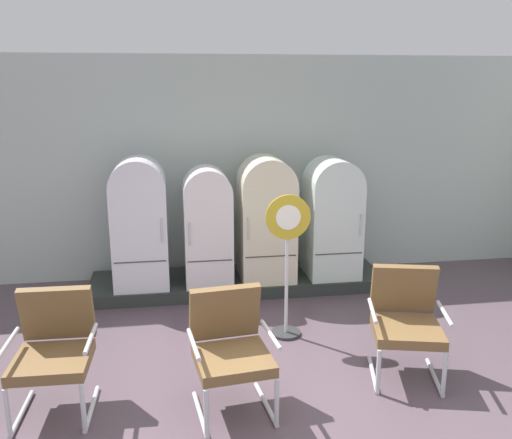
{
  "coord_description": "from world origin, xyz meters",
  "views": [
    {
      "loc": [
        -0.79,
        -3.65,
        2.64
      ],
      "look_at": [
        0.2,
        2.75,
        0.98
      ],
      "focal_mm": 38.13,
      "sensor_mm": 36.0,
      "label": 1
    }
  ],
  "objects_px": {
    "sign_stand": "(287,267)",
    "armchair_right": "(406,317)",
    "refrigerator_1": "(208,222)",
    "refrigerator_3": "(332,214)",
    "refrigerator_0": "(140,219)",
    "refrigerator_2": "(266,215)",
    "armchair_left": "(54,346)",
    "armchair_center": "(230,345)"
  },
  "relations": [
    {
      "from": "armchair_center",
      "to": "refrigerator_2",
      "type": "bearing_deg",
      "value": 73.82
    },
    {
      "from": "sign_stand",
      "to": "refrigerator_1",
      "type": "bearing_deg",
      "value": 119.09
    },
    {
      "from": "refrigerator_1",
      "to": "refrigerator_3",
      "type": "height_order",
      "value": "refrigerator_3"
    },
    {
      "from": "refrigerator_2",
      "to": "sign_stand",
      "type": "distance_m",
      "value": 1.38
    },
    {
      "from": "refrigerator_1",
      "to": "refrigerator_2",
      "type": "xyz_separation_m",
      "value": [
        0.75,
        0.05,
        0.05
      ]
    },
    {
      "from": "armchair_left",
      "to": "armchair_right",
      "type": "relative_size",
      "value": 1.0
    },
    {
      "from": "refrigerator_0",
      "to": "armchair_center",
      "type": "distance_m",
      "value": 2.71
    },
    {
      "from": "refrigerator_1",
      "to": "armchair_right",
      "type": "height_order",
      "value": "refrigerator_1"
    },
    {
      "from": "sign_stand",
      "to": "armchair_left",
      "type": "bearing_deg",
      "value": -155.11
    },
    {
      "from": "armchair_center",
      "to": "armchair_right",
      "type": "bearing_deg",
      "value": 9.69
    },
    {
      "from": "refrigerator_1",
      "to": "armchair_left",
      "type": "distance_m",
      "value": 2.73
    },
    {
      "from": "refrigerator_2",
      "to": "armchair_left",
      "type": "bearing_deg",
      "value": -132.52
    },
    {
      "from": "refrigerator_2",
      "to": "armchair_right",
      "type": "height_order",
      "value": "refrigerator_2"
    },
    {
      "from": "refrigerator_3",
      "to": "armchair_left",
      "type": "height_order",
      "value": "refrigerator_3"
    },
    {
      "from": "refrigerator_1",
      "to": "sign_stand",
      "type": "xyz_separation_m",
      "value": [
        0.73,
        -1.31,
        -0.17
      ]
    },
    {
      "from": "armchair_left",
      "to": "armchair_center",
      "type": "relative_size",
      "value": 1.0
    },
    {
      "from": "refrigerator_1",
      "to": "armchair_center",
      "type": "xyz_separation_m",
      "value": [
        0.01,
        -2.51,
        -0.38
      ]
    },
    {
      "from": "refrigerator_0",
      "to": "armchair_right",
      "type": "distance_m",
      "value": 3.38
    },
    {
      "from": "refrigerator_0",
      "to": "refrigerator_3",
      "type": "distance_m",
      "value": 2.44
    },
    {
      "from": "refrigerator_2",
      "to": "refrigerator_0",
      "type": "bearing_deg",
      "value": -179.32
    },
    {
      "from": "refrigerator_2",
      "to": "armchair_center",
      "type": "distance_m",
      "value": 2.69
    },
    {
      "from": "armchair_left",
      "to": "armchair_center",
      "type": "bearing_deg",
      "value": -7.9
    },
    {
      "from": "sign_stand",
      "to": "refrigerator_3",
      "type": "bearing_deg",
      "value": 57.11
    },
    {
      "from": "refrigerator_2",
      "to": "armchair_center",
      "type": "height_order",
      "value": "refrigerator_2"
    },
    {
      "from": "refrigerator_0",
      "to": "refrigerator_1",
      "type": "height_order",
      "value": "refrigerator_0"
    },
    {
      "from": "armchair_left",
      "to": "sign_stand",
      "type": "xyz_separation_m",
      "value": [
        2.14,
        0.99,
        0.21
      ]
    },
    {
      "from": "refrigerator_3",
      "to": "armchair_center",
      "type": "bearing_deg",
      "value": -122.15
    },
    {
      "from": "armchair_right",
      "to": "armchair_left",
      "type": "bearing_deg",
      "value": -178.45
    },
    {
      "from": "refrigerator_2",
      "to": "refrigerator_3",
      "type": "distance_m",
      "value": 0.86
    },
    {
      "from": "sign_stand",
      "to": "armchair_right",
      "type": "bearing_deg",
      "value": -44.95
    },
    {
      "from": "refrigerator_1",
      "to": "armchair_center",
      "type": "relative_size",
      "value": 1.47
    },
    {
      "from": "refrigerator_0",
      "to": "refrigerator_2",
      "type": "height_order",
      "value": "refrigerator_0"
    },
    {
      "from": "refrigerator_0",
      "to": "armchair_center",
      "type": "height_order",
      "value": "refrigerator_0"
    },
    {
      "from": "refrigerator_3",
      "to": "armchair_left",
      "type": "bearing_deg",
      "value": -142.09
    },
    {
      "from": "refrigerator_3",
      "to": "sign_stand",
      "type": "relative_size",
      "value": 1.0
    },
    {
      "from": "refrigerator_0",
      "to": "sign_stand",
      "type": "xyz_separation_m",
      "value": [
        1.56,
        -1.34,
        -0.24
      ]
    },
    {
      "from": "refrigerator_0",
      "to": "armchair_right",
      "type": "relative_size",
      "value": 1.61
    },
    {
      "from": "armchair_left",
      "to": "refrigerator_3",
      "type": "bearing_deg",
      "value": 37.91
    },
    {
      "from": "refrigerator_3",
      "to": "refrigerator_1",
      "type": "bearing_deg",
      "value": -178.33
    },
    {
      "from": "armchair_right",
      "to": "sign_stand",
      "type": "bearing_deg",
      "value": 135.05
    },
    {
      "from": "refrigerator_2",
      "to": "armchair_right",
      "type": "bearing_deg",
      "value": -68.47
    },
    {
      "from": "refrigerator_2",
      "to": "refrigerator_3",
      "type": "relative_size",
      "value": 1.03
    }
  ]
}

